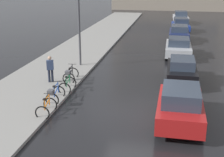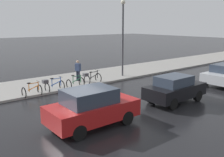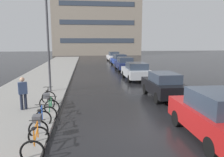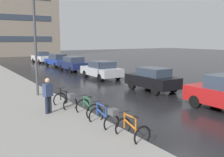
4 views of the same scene
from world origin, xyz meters
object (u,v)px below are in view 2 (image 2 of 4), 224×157
bicycle_second (52,85)px  bicycle_third (75,83)px  car_red (92,107)px  bicycle_farthest (91,78)px  bicycle_nearest (32,91)px  car_black (175,89)px  streetlamp (123,30)px  pedestrian (78,70)px

bicycle_second → bicycle_third: bearing=86.3°
bicycle_second → bicycle_third: bicycle_third is taller
car_red → bicycle_farthest: bearing=146.0°
bicycle_nearest → bicycle_second: bicycle_second is taller
car_red → car_black: (0.15, 5.63, -0.07)m
bicycle_nearest → bicycle_farthest: bearing=95.0°
bicycle_nearest → streetlamp: bearing=95.7°
bicycle_third → car_red: size_ratio=0.27×
bicycle_second → streetlamp: bearing=95.6°
bicycle_third → car_red: (6.07, -2.76, 0.46)m
bicycle_farthest → streetlamp: streetlamp is taller
car_red → streetlamp: size_ratio=0.64×
bicycle_second → bicycle_farthest: size_ratio=0.98×
bicycle_farthest → car_black: 6.72m
bicycle_third → pedestrian: pedestrian is taller
bicycle_second → car_red: bearing=-10.1°
bicycle_farthest → pedestrian: pedestrian is taller
bicycle_nearest → bicycle_second: 1.46m
bicycle_nearest → bicycle_second: (-0.16, 1.45, 0.11)m
car_red → streetlamp: (-6.83, 7.78, 3.04)m
pedestrian → streetlamp: (0.65, 3.93, 2.92)m
bicycle_farthest → bicycle_third: bearing=-77.0°
bicycle_nearest → bicycle_farthest: 4.71m
bicycle_second → bicycle_farthest: (-0.26, 3.24, 0.00)m
bicycle_nearest → pedestrian: 4.48m
bicycle_nearest → bicycle_third: (-0.05, 3.11, 0.02)m
bicycle_nearest → car_black: car_black is taller
bicycle_nearest → car_black: 8.60m
bicycle_nearest → bicycle_third: size_ratio=1.02×
bicycle_third → pedestrian: size_ratio=0.63×
bicycle_nearest → streetlamp: streetlamp is taller
bicycle_second → car_red: car_red is taller
bicycle_farthest → car_red: size_ratio=0.36×
bicycle_second → bicycle_farthest: bicycle_farthest is taller
bicycle_third → pedestrian: (-1.41, 1.08, 0.57)m
bicycle_third → car_red: car_red is taller
car_black → bicycle_second: bearing=-144.4°
bicycle_farthest → bicycle_nearest: bearing=-85.0°
car_black → streetlamp: size_ratio=0.61×
bicycle_nearest → bicycle_third: bicycle_third is taller
bicycle_third → bicycle_farthest: (-0.37, 1.58, 0.09)m
bicycle_third → car_red: 6.69m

